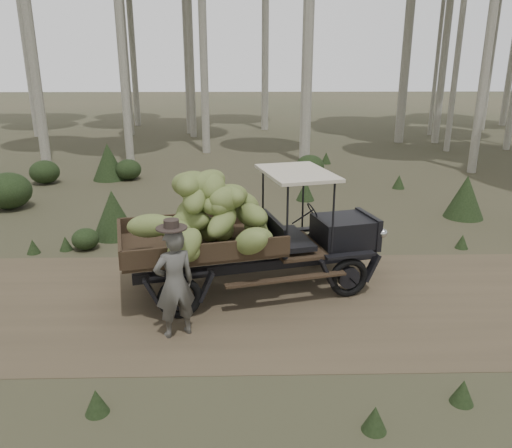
# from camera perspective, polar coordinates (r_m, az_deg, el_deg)

# --- Properties ---
(ground) EXTENTS (120.00, 120.00, 0.00)m
(ground) POSITION_cam_1_polar(r_m,az_deg,el_deg) (8.37, 10.40, -8.68)
(ground) COLOR #473D2B
(ground) RESTS_ON ground
(dirt_track) EXTENTS (70.00, 4.00, 0.01)m
(dirt_track) POSITION_cam_1_polar(r_m,az_deg,el_deg) (8.37, 10.40, -8.65)
(dirt_track) COLOR brown
(dirt_track) RESTS_ON ground
(banana_truck) EXTENTS (4.60, 2.75, 2.17)m
(banana_truck) POSITION_cam_1_polar(r_m,az_deg,el_deg) (7.99, -2.62, 0.23)
(banana_truck) COLOR black
(banana_truck) RESTS_ON ground
(farmer) EXTENTS (0.69, 0.60, 1.73)m
(farmer) POSITION_cam_1_polar(r_m,az_deg,el_deg) (7.03, -9.29, -6.60)
(farmer) COLOR #4F4D48
(farmer) RESTS_ON ground
(undergrowth) EXTENTS (21.04, 23.85, 1.39)m
(undergrowth) POSITION_cam_1_polar(r_m,az_deg,el_deg) (5.79, 4.78, -15.55)
(undergrowth) COLOR #233319
(undergrowth) RESTS_ON ground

